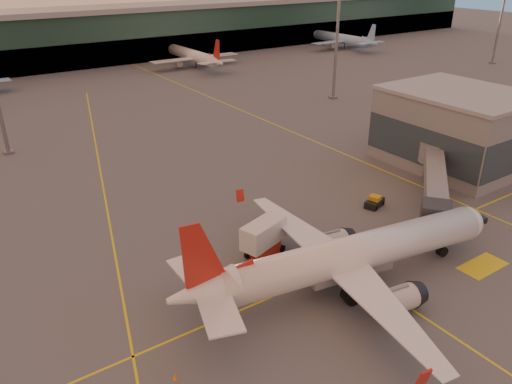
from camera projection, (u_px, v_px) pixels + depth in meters
ground at (343, 303)px, 51.13m from camera, size 600.00×600.00×0.00m
taxi_markings at (119, 177)px, 80.62m from camera, size 100.12×173.00×0.01m
terminal at (25, 41)px, 153.30m from camera, size 400.00×20.00×17.60m
gate_building at (456, 128)px, 83.25m from camera, size 18.40×22.40×12.60m
mast_east_near at (337, 37)px, 119.18m from camera, size 2.40×2.40×25.60m
mast_east_far at (501, 17)px, 160.46m from camera, size 2.40×2.40×25.60m
main_airplane at (346, 257)px, 52.12m from camera, size 37.94×34.40×11.48m
jet_bridge at (434, 179)px, 70.13m from camera, size 21.84×18.28×5.74m
catering_truck at (264, 237)px, 58.18m from camera, size 6.33×4.13×4.54m
gpu_cart at (441, 209)px, 69.00m from camera, size 1.98×1.18×1.13m
pushback_tug at (375, 202)px, 70.76m from camera, size 3.56×2.58×1.64m
cone_nose at (471, 231)px, 63.95m from camera, size 0.49×0.49×0.62m
cone_tail at (175, 377)px, 41.83m from camera, size 0.41×0.41×0.52m
cone_wing_left at (261, 224)px, 65.84m from camera, size 0.48×0.48×0.61m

